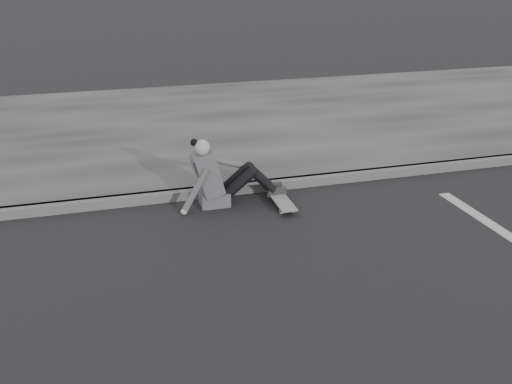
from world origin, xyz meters
TOP-DOWN VIEW (x-y plane):
  - ground at (0.00, 0.00)m, footprint 80.00×80.00m
  - curb at (0.00, 2.58)m, footprint 24.00×0.16m
  - sidewalk at (0.00, 5.60)m, footprint 24.00×6.00m
  - skateboard at (0.46, 2.06)m, footprint 0.20×0.78m
  - seated_woman at (-0.28, 2.31)m, footprint 1.38×0.46m

SIDE VIEW (x-z plane):
  - ground at x=0.00m, z-range 0.00..0.00m
  - curb at x=0.00m, z-range 0.00..0.12m
  - sidewalk at x=0.00m, z-range 0.00..0.12m
  - skateboard at x=0.46m, z-range 0.03..0.12m
  - seated_woman at x=-0.28m, z-range -0.08..0.80m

